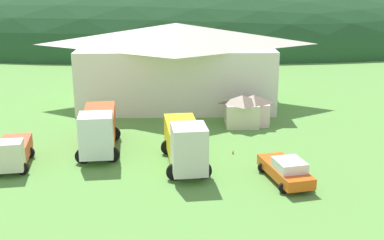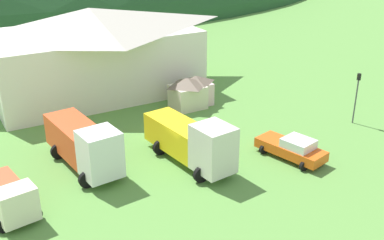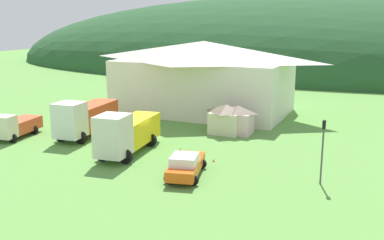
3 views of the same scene
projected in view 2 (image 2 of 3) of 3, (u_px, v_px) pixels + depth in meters
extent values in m
plane|color=#5B9342|center=(184.00, 158.00, 33.23)|extent=(200.00, 200.00, 0.00)
ellipsoid|color=#234C28|center=(6.00, 11.00, 87.19)|extent=(142.90, 60.00, 30.93)
cube|color=white|center=(93.00, 62.00, 44.94)|extent=(18.74, 11.31, 6.04)
pyramid|color=#B7B2A3|center=(89.00, 19.00, 43.34)|extent=(20.24, 12.21, 2.11)
cube|color=beige|center=(188.00, 97.00, 41.80)|extent=(2.80, 2.50, 2.06)
pyramid|color=#6B5B4C|center=(188.00, 82.00, 41.25)|extent=(3.03, 2.70, 0.72)
cube|color=beige|center=(196.00, 94.00, 42.54)|extent=(2.65, 2.13, 2.02)
pyramid|color=#6B5B4C|center=(196.00, 80.00, 42.01)|extent=(2.86, 2.30, 0.71)
cube|color=beige|center=(17.00, 204.00, 25.32)|extent=(2.22, 1.76, 1.96)
cube|color=black|center=(16.00, 198.00, 25.09)|extent=(1.26, 1.33, 0.63)
cube|color=#DB512D|center=(2.00, 191.00, 27.33)|extent=(2.55, 3.94, 1.14)
cylinder|color=black|center=(35.00, 214.00, 26.20)|extent=(0.80, 0.30, 0.80)
cylinder|color=black|center=(4.00, 225.00, 25.21)|extent=(0.80, 0.30, 0.80)
cylinder|color=black|center=(15.00, 191.00, 28.44)|extent=(0.80, 0.30, 0.80)
cube|color=white|center=(100.00, 154.00, 29.33)|extent=(2.55, 2.47, 3.02)
cube|color=black|center=(100.00, 145.00, 28.99)|extent=(1.43, 1.92, 0.97)
cube|color=#E04C23|center=(75.00, 138.00, 32.42)|extent=(2.89, 5.85, 2.22)
cylinder|color=black|center=(116.00, 170.00, 30.47)|extent=(1.10, 0.30, 1.10)
cylinder|color=black|center=(87.00, 180.00, 29.37)|extent=(1.10, 0.30, 1.10)
cylinder|color=black|center=(85.00, 144.00, 34.03)|extent=(1.10, 0.30, 1.10)
cylinder|color=black|center=(59.00, 152.00, 32.94)|extent=(1.10, 0.30, 1.10)
cube|color=silver|center=(213.00, 149.00, 29.89)|extent=(2.48, 2.71, 3.10)
cube|color=black|center=(215.00, 140.00, 29.53)|extent=(1.41, 2.11, 0.99)
cube|color=yellow|center=(178.00, 135.00, 33.05)|extent=(2.81, 5.72, 2.05)
cylinder|color=black|center=(224.00, 166.00, 31.02)|extent=(1.10, 0.30, 1.10)
cylinder|color=black|center=(201.00, 174.00, 29.97)|extent=(1.10, 0.30, 1.10)
cylinder|color=black|center=(182.00, 140.00, 34.58)|extent=(1.10, 0.30, 1.10)
cylinder|color=black|center=(160.00, 147.00, 33.53)|extent=(1.10, 0.30, 1.10)
cube|color=#E35815|center=(290.00, 149.00, 32.96)|extent=(2.99, 5.33, 0.70)
cube|color=silver|center=(298.00, 143.00, 32.30)|extent=(2.15, 2.36, 0.62)
cylinder|color=black|center=(317.00, 158.00, 32.48)|extent=(0.68, 0.24, 0.68)
cylinder|color=black|center=(304.00, 166.00, 31.44)|extent=(0.68, 0.24, 0.68)
cylinder|color=black|center=(277.00, 142.00, 34.75)|extent=(0.68, 0.24, 0.68)
cylinder|color=black|center=(264.00, 149.00, 33.72)|extent=(0.68, 0.24, 0.68)
cylinder|color=#4C4C51|center=(355.00, 102.00, 38.25)|extent=(0.12, 0.12, 3.74)
cube|color=black|center=(359.00, 77.00, 37.41)|extent=(0.20, 0.24, 0.55)
sphere|color=yellow|center=(358.00, 76.00, 37.51)|extent=(0.14, 0.14, 0.14)
cone|color=orange|center=(265.00, 137.00, 36.39)|extent=(0.36, 0.36, 0.48)
cone|color=orange|center=(217.00, 140.00, 35.94)|extent=(0.36, 0.36, 0.62)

